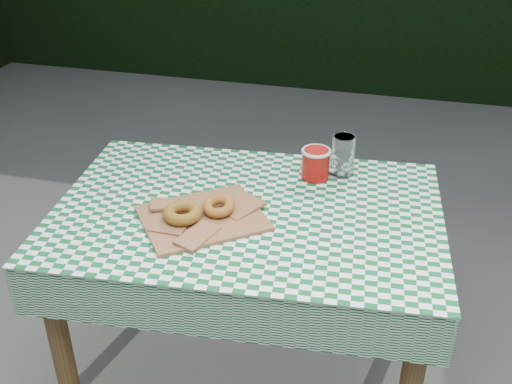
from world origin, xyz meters
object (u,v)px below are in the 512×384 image
paper_bag (203,217)px  drinking_glass (343,155)px  table (248,310)px  coffee_mug (316,164)px

paper_bag → drinking_glass: (0.34, 0.36, 0.06)m
table → paper_bag: bearing=-147.1°
table → paper_bag: (-0.11, -0.08, 0.39)m
coffee_mug → table: bearing=-139.8°
drinking_glass → coffee_mug: bearing=-150.8°
paper_bag → coffee_mug: coffee_mug is taller
paper_bag → drinking_glass: drinking_glass is taller
paper_bag → table: bearing=37.3°
table → drinking_glass: bearing=45.4°
table → coffee_mug: 0.52m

